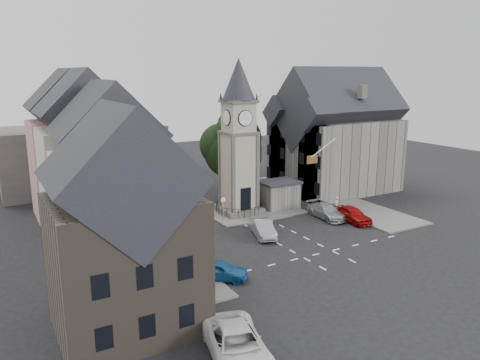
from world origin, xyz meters
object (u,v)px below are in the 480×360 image
car_west_blue (219,270)px  car_east_red (352,214)px  stone_shelter (278,194)px  clock_tower (239,138)px  pedestrian (336,205)px

car_west_blue → car_east_red: car_east_red is taller
car_west_blue → car_east_red: size_ratio=0.91×
car_west_blue → stone_shelter: bearing=-9.7°
clock_tower → car_west_blue: bearing=-124.2°
pedestrian → car_west_blue: bearing=3.8°
car_west_blue → car_east_red: (17.88, 5.45, 0.07)m
car_west_blue → car_east_red: bearing=-35.9°
car_east_red → car_west_blue: bearing=-160.2°
clock_tower → pedestrian: bearing=-31.5°
car_east_red → stone_shelter: bearing=118.1°
pedestrian → clock_tower: bearing=-52.3°
stone_shelter → car_west_blue: bearing=-136.8°
stone_shelter → pedestrian: 6.44m
car_east_red → pedestrian: size_ratio=2.50×
clock_tower → car_west_blue: (-9.38, -13.79, -7.40)m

